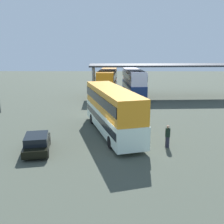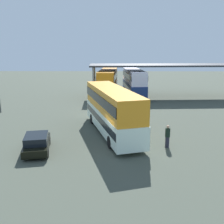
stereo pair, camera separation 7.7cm
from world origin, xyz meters
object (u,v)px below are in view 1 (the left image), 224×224
(double_decker_main, at_px, (112,109))
(pedestrian_waiting, at_px, (168,136))
(double_decker_near_canopy, at_px, (107,82))
(double_decker_mid_row, at_px, (134,82))
(parked_hatchback, at_px, (37,143))

(double_decker_main, height_order, pedestrian_waiting, double_decker_main)
(double_decker_near_canopy, distance_m, double_decker_mid_row, 4.38)
(double_decker_near_canopy, bearing_deg, pedestrian_waiting, -162.97)
(double_decker_main, bearing_deg, parked_hatchback, 112.02)
(pedestrian_waiting, bearing_deg, double_decker_near_canopy, 165.01)
(parked_hatchback, distance_m, double_decker_mid_row, 25.33)
(parked_hatchback, xyz_separation_m, double_decker_mid_row, (8.89, 23.66, 1.66))
(parked_hatchback, relative_size, double_decker_near_canopy, 0.42)
(double_decker_near_canopy, relative_size, pedestrian_waiting, 5.68)
(parked_hatchback, height_order, pedestrian_waiting, pedestrian_waiting)
(parked_hatchback, distance_m, pedestrian_waiting, 10.05)
(double_decker_main, relative_size, pedestrian_waiting, 6.48)
(pedestrian_waiting, bearing_deg, parked_hatchback, -113.28)
(double_decker_main, xyz_separation_m, pedestrian_waiting, (4.40, -3.46, -1.36))
(double_decker_main, relative_size, parked_hatchback, 2.69)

